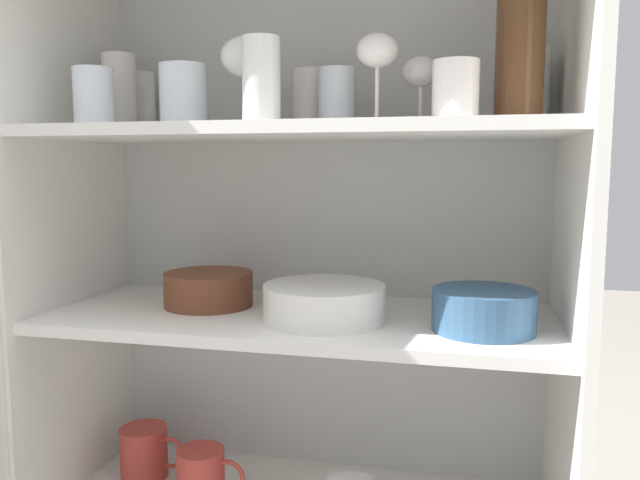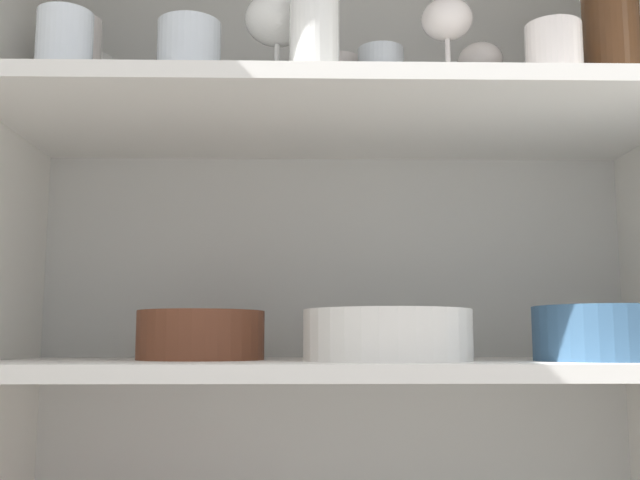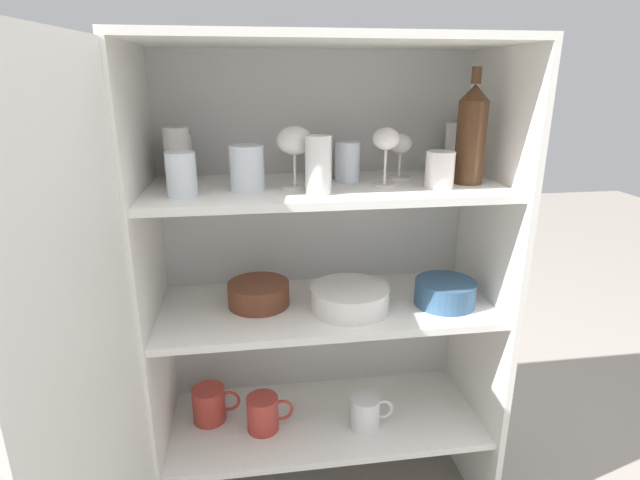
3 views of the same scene
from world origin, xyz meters
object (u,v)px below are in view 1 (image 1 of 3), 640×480
plate_stack_white (324,303)px  wine_bottle (521,40)px  serving_bowl_small (484,309)px  coffee_mug_primary (202,476)px  mixing_bowl_large (209,287)px

plate_stack_white → wine_bottle: bearing=2.5°
wine_bottle → serving_bowl_small: size_ratio=1.74×
coffee_mug_primary → wine_bottle: bearing=-0.3°
mixing_bowl_large → coffee_mug_primary: 0.36m
plate_stack_white → coffee_mug_primary: (-0.24, 0.02, -0.35)m
coffee_mug_primary → plate_stack_white: bearing=-3.9°
plate_stack_white → serving_bowl_small: (0.26, -0.01, 0.01)m
serving_bowl_small → wine_bottle: bearing=24.7°
wine_bottle → plate_stack_white: wine_bottle is taller
wine_bottle → serving_bowl_small: 0.42m
plate_stack_white → serving_bowl_small: 0.26m
coffee_mug_primary → serving_bowl_small: bearing=-2.6°
plate_stack_white → mixing_bowl_large: (-0.24, 0.06, 0.00)m
serving_bowl_small → coffee_mug_primary: size_ratio=1.23×
plate_stack_white → mixing_bowl_large: same height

